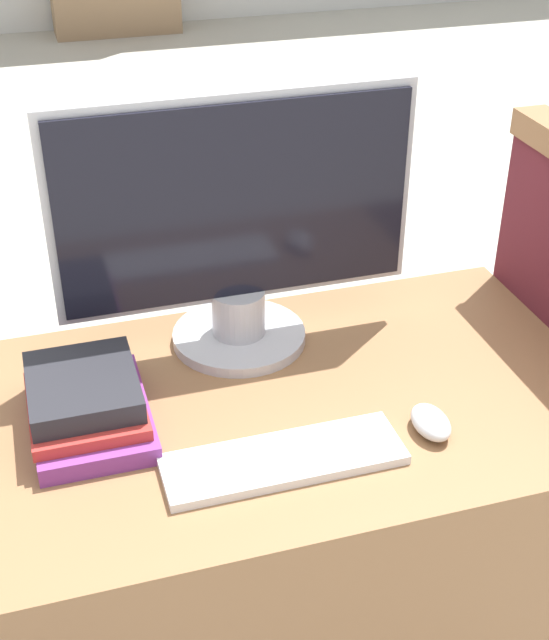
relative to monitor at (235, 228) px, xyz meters
name	(u,v)px	position (x,y,z in m)	size (l,w,h in m)	color
desk	(270,557)	(0.00, -0.20, -0.61)	(1.17, 0.66, 0.75)	#8C603D
monitor	(235,228)	(0.00, 0.00, 0.00)	(0.65, 0.25, 0.47)	#B7B7BC
keyboard	(283,459)	(-0.02, -0.36, -0.23)	(0.38, 0.12, 0.02)	white
mouse	(431,422)	(0.23, -0.35, -0.22)	(0.06, 0.09, 0.04)	silver
book_stack	(87,403)	(-0.30, -0.17, -0.19)	(0.19, 0.27, 0.09)	#7A3384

